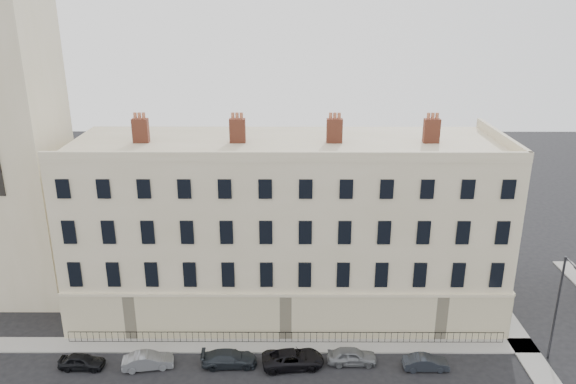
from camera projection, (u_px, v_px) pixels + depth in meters
name	position (u px, v px, depth m)	size (l,w,h in m)	color
terrace	(286.00, 226.00, 48.99)	(36.22, 12.22, 17.00)	beige
church_tower	(2.00, 94.00, 47.28)	(8.00, 8.13, 44.00)	beige
pavement_terrace	(236.00, 345.00, 44.90)	(48.00, 2.00, 0.12)	gray
pavement_east_return	(509.00, 325.00, 47.66)	(2.00, 24.00, 0.12)	gray
railings	(286.00, 337.00, 45.10)	(35.00, 0.04, 0.96)	black
car_a	(82.00, 361.00, 42.09)	(1.37, 3.40, 1.16)	black
car_b	(148.00, 361.00, 42.10)	(1.31, 3.77, 1.24)	slate
car_c	(229.00, 358.00, 42.39)	(1.71, 4.19, 1.22)	#1E2329
car_d	(293.00, 359.00, 42.28)	(2.15, 4.67, 1.30)	black
car_e	(352.00, 356.00, 42.62)	(1.51, 3.76, 1.28)	slate
car_f	(426.00, 363.00, 41.97)	(1.19, 3.42, 1.13)	#1F232A
streetlamp	(558.00, 304.00, 41.72)	(0.27, 1.88, 8.69)	#2E2E33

